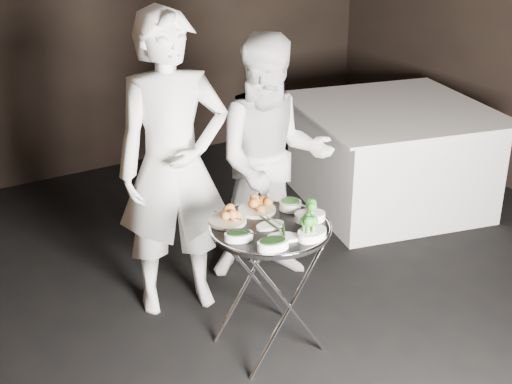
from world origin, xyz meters
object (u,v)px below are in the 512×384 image
serving_tray (270,228)px  dining_table (390,156)px  waiter_left (173,166)px  waiter_right (272,161)px  tray_stand (270,282)px

serving_tray → dining_table: (1.96, 1.18, -0.36)m
waiter_left → waiter_right: (0.72, 0.00, -0.11)m
tray_stand → waiter_right: (0.48, 0.73, 0.41)m
waiter_left → waiter_right: 0.73m
serving_tray → dining_table: bearing=31.0°
tray_stand → waiter_right: bearing=56.4°
tray_stand → dining_table: bearing=31.0°
tray_stand → waiter_right: 0.97m
tray_stand → dining_table: dining_table is taller
waiter_left → serving_tray: bearing=-59.0°
serving_tray → tray_stand: bearing=-90.0°
waiter_right → serving_tray: bearing=-99.5°
serving_tray → dining_table: 2.32m
serving_tray → dining_table: dining_table is taller
waiter_left → waiter_right: waiter_left is taller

